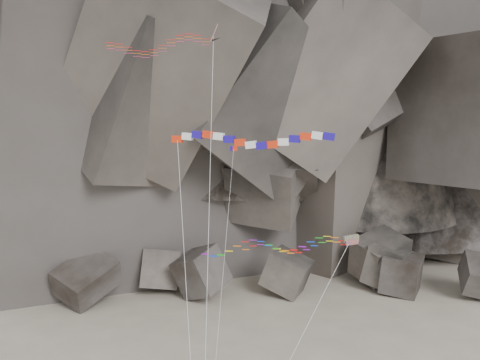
{
  "coord_description": "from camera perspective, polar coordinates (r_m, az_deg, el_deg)",
  "views": [
    {
      "loc": [
        -2.83,
        -41.2,
        27.16
      ],
      "look_at": [
        0.4,
        6.0,
        21.2
      ],
      "focal_mm": 40.0,
      "sensor_mm": 36.0,
      "label": 1
    }
  ],
  "objects": [
    {
      "name": "headland",
      "position": [
        112.22,
        -2.52,
        14.77
      ],
      "size": [
        110.0,
        70.0,
        84.0
      ],
      "primitive_type": null,
      "color": "#584F48",
      "rests_on": "ground"
    },
    {
      "name": "boulder_field",
      "position": [
        81.8,
        1.35,
        -10.31
      ],
      "size": [
        83.64,
        17.28,
        9.6
      ],
      "color": "#47423F",
      "rests_on": "ground"
    },
    {
      "name": "delta_kite",
      "position": [
        42.49,
        -9.06,
        14.01
      ],
      "size": [
        9.1,
        13.47,
        32.29
      ],
      "rotation": [
        0.0,
        0.0,
        -0.07
      ],
      "color": "red",
      "rests_on": "ground"
    },
    {
      "name": "banner_kite",
      "position": [
        39.16,
        1.11,
        4.26
      ],
      "size": [
        11.78,
        11.81,
        24.16
      ],
      "rotation": [
        0.0,
        0.0,
        -0.31
      ],
      "color": "red",
      "rests_on": "ground"
    },
    {
      "name": "parafoil_kite",
      "position": [
        43.07,
        3.35,
        -7.02
      ],
      "size": [
        12.89,
        12.38,
        15.93
      ],
      "rotation": [
        0.0,
        0.0,
        0.12
      ],
      "color": "gold",
      "rests_on": "ground"
    },
    {
      "name": "pennant_kite",
      "position": [
        41.29,
        -1.33,
        -3.77
      ],
      "size": [
        3.13,
        14.25,
        22.75
      ],
      "rotation": [
        0.0,
        0.0,
        -0.26
      ],
      "color": "red",
      "rests_on": "ground"
    }
  ]
}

